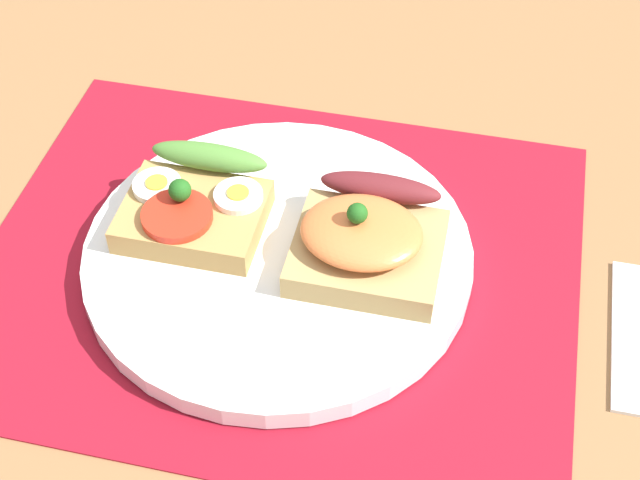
# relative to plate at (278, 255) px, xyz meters

# --- Properties ---
(ground_plane) EXTENTS (1.20, 0.90, 0.03)m
(ground_plane) POSITION_rel_plate_xyz_m (0.00, 0.00, -0.03)
(ground_plane) COLOR olive
(placemat) EXTENTS (0.42, 0.34, 0.00)m
(placemat) POSITION_rel_plate_xyz_m (0.00, 0.00, -0.01)
(placemat) COLOR maroon
(placemat) RESTS_ON ground_plane
(plate) EXTENTS (0.27, 0.27, 0.02)m
(plate) POSITION_rel_plate_xyz_m (0.00, 0.00, 0.00)
(plate) COLOR white
(plate) RESTS_ON placemat
(sandwich_egg_tomato) EXTENTS (0.10, 0.09, 0.04)m
(sandwich_egg_tomato) POSITION_rel_plate_xyz_m (-0.06, 0.01, 0.02)
(sandwich_egg_tomato) COLOR #B28749
(sandwich_egg_tomato) RESTS_ON plate
(sandwich_salmon) EXTENTS (0.10, 0.10, 0.05)m
(sandwich_salmon) POSITION_rel_plate_xyz_m (0.06, 0.00, 0.03)
(sandwich_salmon) COLOR tan
(sandwich_salmon) RESTS_ON plate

